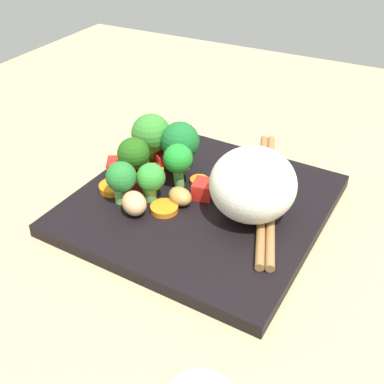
{
  "coord_description": "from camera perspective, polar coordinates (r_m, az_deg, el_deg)",
  "views": [
    {
      "loc": [
        -37.86,
        -18.59,
        31.69
      ],
      "look_at": [
        -1.81,
        0.14,
        3.44
      ],
      "focal_mm": 44.35,
      "sensor_mm": 36.0,
      "label": 1
    }
  ],
  "objects": [
    {
      "name": "broccoli_floret_0",
      "position": [
        0.52,
        -1.69,
        3.88
      ],
      "size": [
        3.32,
        3.32,
        5.19
      ],
      "color": "#66AD52",
      "rests_on": "square_plate"
    },
    {
      "name": "ground_plane",
      "position": [
        0.53,
        1.03,
        -2.96
      ],
      "size": [
        110.0,
        110.0,
        2.0
      ],
      "primitive_type": "cube",
      "color": "tan"
    },
    {
      "name": "broccoli_floret_4",
      "position": [
        0.57,
        -4.95,
        6.95
      ],
      "size": [
        4.73,
        4.73,
        6.23
      ],
      "color": "#61AD43",
      "rests_on": "square_plate"
    },
    {
      "name": "chopstick_pair",
      "position": [
        0.53,
        8.94,
        0.09
      ],
      "size": [
        23.74,
        9.86,
        0.9
      ],
      "rotation": [
        0.0,
        0.0,
        6.62
      ],
      "color": "olive",
      "rests_on": "square_plate"
    },
    {
      "name": "pepper_chunk_2",
      "position": [
        0.57,
        -6.9,
        3.42
      ],
      "size": [
        3.54,
        3.53,
        1.41
      ],
      "primitive_type": "cube",
      "rotation": [
        0.0,
        0.0,
        2.56
      ],
      "color": "red",
      "rests_on": "square_plate"
    },
    {
      "name": "carrot_slice_1",
      "position": [
        0.54,
        0.88,
        1.37
      ],
      "size": [
        2.9,
        2.9,
        0.5
      ],
      "primitive_type": "cylinder",
      "rotation": [
        0.0,
        0.0,
        1.09
      ],
      "color": "orange",
      "rests_on": "square_plate"
    },
    {
      "name": "chicken_piece_2",
      "position": [
        0.5,
        -6.97,
        -1.35
      ],
      "size": [
        3.97,
        4.09,
        2.4
      ],
      "primitive_type": "ellipsoid",
      "rotation": [
        0.0,
        0.0,
        4.05
      ],
      "color": "tan",
      "rests_on": "square_plate"
    },
    {
      "name": "carrot_slice_0",
      "position": [
        0.57,
        -4.66,
        2.67
      ],
      "size": [
        2.72,
        2.72,
        0.46
      ],
      "primitive_type": "cylinder",
      "rotation": [
        0.0,
        0.0,
        3.23
      ],
      "color": "orange",
      "rests_on": "square_plate"
    },
    {
      "name": "square_plate",
      "position": [
        0.52,
        1.05,
        -1.48
      ],
      "size": [
        26.92,
        26.92,
        1.44
      ],
      "primitive_type": "cube",
      "rotation": [
        0.0,
        0.0,
        -0.05
      ],
      "color": "black",
      "rests_on": "ground_plane"
    },
    {
      "name": "broccoli_floret_1",
      "position": [
        0.51,
        -4.99,
        1.58
      ],
      "size": [
        3.08,
        3.08,
        4.39
      ],
      "color": "#73B955",
      "rests_on": "square_plate"
    },
    {
      "name": "broccoli_floret_3",
      "position": [
        0.55,
        -1.43,
        5.99
      ],
      "size": [
        4.58,
        4.58,
        5.96
      ],
      "color": "#81AF4E",
      "rests_on": "square_plate"
    },
    {
      "name": "pepper_chunk_1",
      "position": [
        0.52,
        1.31,
        0.37
      ],
      "size": [
        2.71,
        2.52,
        1.85
      ],
      "primitive_type": "cube",
      "rotation": [
        0.0,
        0.0,
        0.18
      ],
      "color": "red",
      "rests_on": "square_plate"
    },
    {
      "name": "rice_mound",
      "position": [
        0.48,
        7.26,
        0.81
      ],
      "size": [
        10.86,
        10.73,
        7.45
      ],
      "primitive_type": "ellipsoid",
      "rotation": [
        0.0,
        0.0,
        1.81
      ],
      "color": "white",
      "rests_on": "square_plate"
    },
    {
      "name": "carrot_slice_4",
      "position": [
        0.5,
        -3.35,
        -1.97
      ],
      "size": [
        4.03,
        4.03,
        0.63
      ],
      "primitive_type": "cylinder",
      "rotation": [
        0.0,
        0.0,
        5.25
      ],
      "color": "orange",
      "rests_on": "square_plate"
    },
    {
      "name": "pepper_chunk_4",
      "position": [
        0.56,
        -8.81,
        3.08
      ],
      "size": [
        3.2,
        3.14,
        1.87
      ],
      "primitive_type": "cube",
      "rotation": [
        0.0,
        0.0,
        5.22
      ],
      "color": "red",
      "rests_on": "square_plate"
    },
    {
      "name": "chicken_piece_0",
      "position": [
        0.51,
        -1.43,
        -0.52
      ],
      "size": [
        3.08,
        3.49,
        1.83
      ],
      "primitive_type": "ellipsoid",
      "rotation": [
        0.0,
        0.0,
        1.19
      ],
      "color": "#B28744",
      "rests_on": "square_plate"
    },
    {
      "name": "broccoli_floret_5",
      "position": [
        0.51,
        -8.53,
        1.64
      ],
      "size": [
        3.3,
        3.3,
        4.78
      ],
      "color": "#65AC4C",
      "rests_on": "square_plate"
    },
    {
      "name": "broccoli_floret_2",
      "position": [
        0.54,
        -7.06,
        4.48
      ],
      "size": [
        3.69,
        3.69,
        5.36
      ],
      "color": "#83B158",
      "rests_on": "square_plate"
    },
    {
      "name": "pepper_chunk_0",
      "position": [
        0.58,
        -3.02,
        4.03
      ],
      "size": [
        3.43,
        3.39,
        1.64
      ],
      "primitive_type": "cube",
      "rotation": [
        0.0,
        0.0,
        5.55
      ],
      "color": "red",
      "rests_on": "square_plate"
    },
    {
      "name": "carrot_slice_2",
      "position": [
        0.54,
        -9.45,
        0.57
      ],
      "size": [
        4.49,
        4.49,
        0.71
      ],
      "primitive_type": "cylinder",
      "rotation": [
        0.0,
        0.0,
        5.54
      ],
      "color": "orange",
      "rests_on": "square_plate"
    },
    {
      "name": "carrot_slice_3",
      "position": [
        0.55,
        -4.39,
        1.63
      ],
      "size": [
        3.3,
        3.3,
        0.71
      ],
      "primitive_type": "cylinder",
      "rotation": [
        0.0,
        0.0,
        2.16
      ],
      "color": "orange",
      "rests_on": "square_plate"
    },
    {
      "name": "pepper_chunk_3",
      "position": [
        0.53,
        -7.1,
        1.16
      ],
      "size": [
        4.17,
        4.07,
        1.69
      ],
      "primitive_type": "cube",
      "rotation": [
        0.0,
        0.0,
        3.7
      ],
      "color": "red",
      "rests_on": "square_plate"
    }
  ]
}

